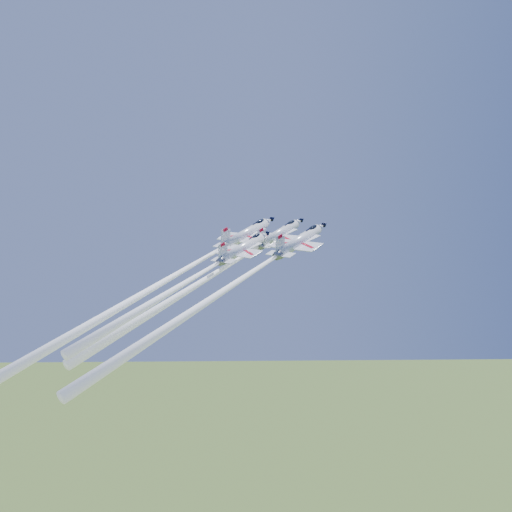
{
  "coord_description": "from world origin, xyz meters",
  "views": [
    {
      "loc": [
        -3.84,
        -113.08,
        82.01
      ],
      "look_at": [
        0.0,
        0.0,
        80.47
      ],
      "focal_mm": 40.0,
      "sensor_mm": 36.0,
      "label": 1
    }
  ],
  "objects_px": {
    "jet_lead": "(214,274)",
    "jet_right": "(230,287)",
    "jet_slot": "(190,280)",
    "jet_left": "(160,284)"
  },
  "relations": [
    {
      "from": "jet_lead",
      "to": "jet_right",
      "type": "bearing_deg",
      "value": -31.65
    },
    {
      "from": "jet_left",
      "to": "jet_slot",
      "type": "height_order",
      "value": "jet_left"
    },
    {
      "from": "jet_lead",
      "to": "jet_left",
      "type": "bearing_deg",
      "value": -115.93
    },
    {
      "from": "jet_lead",
      "to": "jet_right",
      "type": "height_order",
      "value": "jet_lead"
    },
    {
      "from": "jet_lead",
      "to": "jet_right",
      "type": "xyz_separation_m",
      "value": [
        3.03,
        -10.44,
        -1.67
      ]
    },
    {
      "from": "jet_lead",
      "to": "jet_left",
      "type": "xyz_separation_m",
      "value": [
        -9.63,
        -3.87,
        -1.64
      ]
    },
    {
      "from": "jet_lead",
      "to": "jet_slot",
      "type": "bearing_deg",
      "value": -75.08
    },
    {
      "from": "jet_lead",
      "to": "jet_slot",
      "type": "relative_size",
      "value": 1.37
    },
    {
      "from": "jet_right",
      "to": "jet_slot",
      "type": "height_order",
      "value": "jet_right"
    },
    {
      "from": "jet_lead",
      "to": "jet_left",
      "type": "relative_size",
      "value": 0.84
    }
  ]
}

